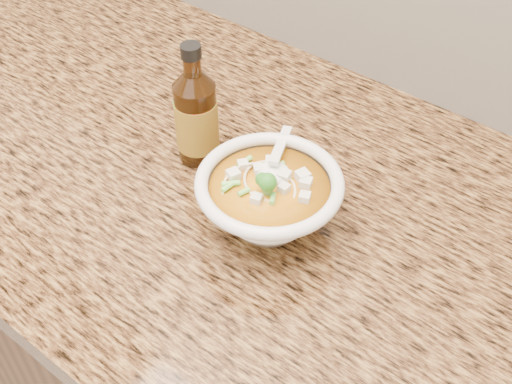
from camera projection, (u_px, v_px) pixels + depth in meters
The scene contains 4 objects.
cabinet at pixel (204, 330), 1.24m from camera, with size 4.00×0.65×0.86m, color black.
counter_slab at pixel (186, 156), 0.92m from camera, with size 4.00×0.68×0.04m, color olive.
soup_bowl at pixel (269, 201), 0.77m from camera, with size 0.18×0.19×0.10m.
hot_sauce_bottle at pixel (196, 117), 0.85m from camera, with size 0.07×0.07×0.18m.
Camera 1 is at (0.51, 1.19, 1.49)m, focal length 45.00 mm.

